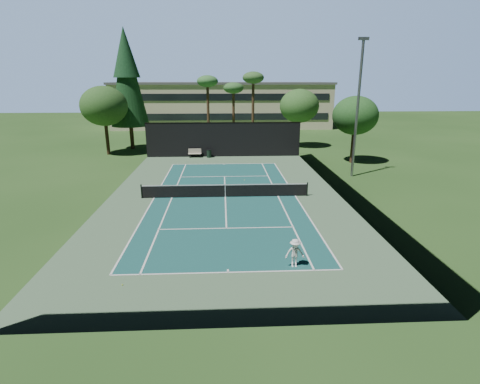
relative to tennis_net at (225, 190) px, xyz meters
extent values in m
plane|color=#264C1C|center=(0.00, 0.00, -0.56)|extent=(160.00, 160.00, 0.00)
cube|color=#4F724F|center=(0.00, 0.00, -0.55)|extent=(18.00, 32.00, 0.01)
cube|color=#1A5350|center=(0.00, 0.00, -0.55)|extent=(10.97, 23.77, 0.01)
cube|color=white|center=(0.00, -11.88, -0.54)|extent=(10.97, 0.10, 0.01)
cube|color=white|center=(0.00, 11.88, -0.54)|extent=(10.97, 0.10, 0.01)
cube|color=white|center=(0.00, -6.40, -0.54)|extent=(8.23, 0.10, 0.01)
cube|color=white|center=(0.00, 6.40, -0.54)|extent=(8.23, 0.10, 0.01)
cube|color=white|center=(-5.49, 0.00, -0.54)|extent=(0.10, 23.77, 0.01)
cube|color=white|center=(5.49, 0.00, -0.54)|extent=(0.10, 23.77, 0.01)
cube|color=white|center=(-4.12, 0.00, -0.54)|extent=(0.10, 23.77, 0.01)
cube|color=white|center=(4.12, 0.00, -0.54)|extent=(0.10, 23.77, 0.01)
cube|color=white|center=(0.00, 0.00, -0.54)|extent=(0.10, 12.80, 0.01)
cube|color=white|center=(0.00, -11.73, -0.54)|extent=(0.10, 0.30, 0.01)
cube|color=white|center=(0.00, 11.73, -0.54)|extent=(0.10, 0.30, 0.01)
cylinder|color=black|center=(-6.40, 0.00, -0.01)|extent=(0.10, 0.10, 1.10)
cylinder|color=black|center=(6.40, 0.00, -0.01)|extent=(0.10, 0.10, 1.10)
cube|color=black|center=(0.00, 0.00, -0.06)|extent=(12.80, 0.02, 0.92)
cube|color=white|center=(0.00, 0.00, 0.43)|extent=(12.80, 0.04, 0.07)
cube|color=white|center=(0.00, 0.00, -0.06)|extent=(0.05, 0.03, 0.92)
cube|color=black|center=(0.00, 16.00, 1.44)|extent=(18.00, 0.04, 4.00)
cube|color=black|center=(0.00, -16.00, 1.44)|extent=(18.00, 0.04, 4.00)
cube|color=black|center=(9.00, 0.00, 1.44)|extent=(0.04, 32.00, 4.00)
cube|color=black|center=(-9.00, 0.00, 1.44)|extent=(0.04, 32.00, 4.00)
cube|color=black|center=(0.00, 16.00, 3.44)|extent=(18.00, 0.06, 0.06)
imported|color=white|center=(3.24, -11.44, 0.16)|extent=(0.93, 0.54, 1.45)
sphere|color=#C5E734|center=(-4.70, -12.80, -0.52)|extent=(0.07, 0.07, 0.07)
sphere|color=#CCDE32|center=(-4.16, 2.20, -0.52)|extent=(0.08, 0.08, 0.08)
sphere|color=#D8E634|center=(1.78, 4.93, -0.52)|extent=(0.07, 0.07, 0.07)
sphere|color=#C7D22F|center=(-4.32, 2.92, -0.53)|extent=(0.06, 0.06, 0.06)
cube|color=beige|center=(-3.39, 15.60, -0.11)|extent=(1.50, 0.45, 0.05)
cube|color=#B9AC99|center=(-3.39, 15.80, 0.19)|extent=(1.50, 0.06, 0.55)
cube|color=black|center=(-3.99, 15.60, -0.35)|extent=(0.06, 0.40, 0.42)
cube|color=black|center=(-2.79, 15.60, -0.35)|extent=(0.06, 0.40, 0.42)
cylinder|color=black|center=(-1.72, 15.51, -0.11)|extent=(0.52, 0.52, 0.90)
cylinder|color=black|center=(-1.72, 15.51, 0.36)|extent=(0.56, 0.56, 0.05)
cylinder|color=#4D3521|center=(-12.00, 22.00, 1.24)|extent=(0.50, 0.50, 3.60)
cone|color=#143718|center=(-12.00, 22.00, 8.44)|extent=(4.80, 4.80, 12.00)
cone|color=#14391D|center=(-12.00, 22.00, 11.44)|extent=(3.30, 3.30, 6.00)
cylinder|color=#4D3421|center=(-2.00, 24.00, 3.72)|extent=(0.36, 0.36, 8.55)
ellipsoid|color=#326C30|center=(-2.00, 24.00, 7.99)|extent=(2.80, 2.80, 1.54)
cylinder|color=#4F3421|center=(1.50, 26.00, 3.27)|extent=(0.36, 0.36, 7.65)
ellipsoid|color=#2E5E2A|center=(1.50, 26.00, 7.09)|extent=(2.80, 2.80, 1.54)
cylinder|color=#48321F|center=(4.00, 23.00, 3.94)|extent=(0.36, 0.36, 9.00)
ellipsoid|color=#325C29|center=(4.00, 23.00, 8.44)|extent=(2.80, 2.80, 1.54)
cylinder|color=#49321F|center=(10.00, 22.00, 1.20)|extent=(0.40, 0.40, 3.52)
ellipsoid|color=#2E5C23|center=(10.00, 22.00, 4.88)|extent=(5.12, 5.12, 4.35)
cylinder|color=#4B3120|center=(14.00, 12.00, 1.09)|extent=(0.40, 0.40, 3.30)
ellipsoid|color=#21511F|center=(14.00, 12.00, 4.54)|extent=(4.80, 4.80, 4.08)
cylinder|color=#3F2B1B|center=(-14.00, 18.00, 1.31)|extent=(0.40, 0.40, 3.74)
ellipsoid|color=#2B5521|center=(-14.00, 18.00, 5.22)|extent=(5.44, 5.44, 4.62)
cube|color=beige|center=(0.00, 46.00, 3.44)|extent=(40.00, 12.00, 8.00)
cube|color=#59595B|center=(0.00, 46.00, 7.54)|extent=(40.50, 12.50, 0.40)
cube|color=black|center=(0.00, 39.95, 1.84)|extent=(38.00, 0.15, 1.20)
cube|color=black|center=(0.00, 39.95, 5.24)|extent=(38.00, 0.15, 1.20)
cylinder|color=gray|center=(12.00, 6.00, 5.44)|extent=(0.24, 0.24, 12.00)
cube|color=gray|center=(12.00, 6.00, 11.54)|extent=(0.90, 0.25, 0.25)
camera|label=1|loc=(-0.20, -27.70, 8.18)|focal=28.00mm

